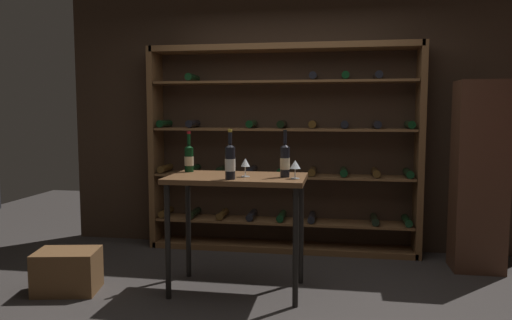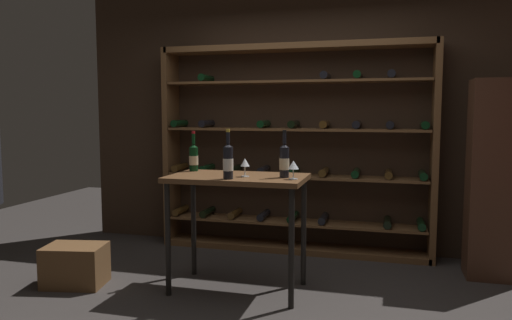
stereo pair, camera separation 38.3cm
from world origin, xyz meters
name	(u,v)px [view 2 (the right image)]	position (x,y,z in m)	size (l,w,h in m)	color
ground_plane	(266,307)	(0.00, 0.00, 0.00)	(9.43, 9.43, 0.00)	#383330
back_wall	(306,111)	(0.00, 1.72, 1.45)	(4.90, 0.10, 2.91)	#3D2B1E
wine_rack	(294,152)	(-0.08, 1.51, 1.04)	(2.78, 0.32, 2.12)	brown
tasting_table	(238,190)	(-0.31, 0.29, 0.82)	(1.08, 0.62, 0.94)	brown
wine_crate	(75,265)	(-1.65, 0.03, 0.17)	(0.48, 0.34, 0.34)	brown
display_cabinet	(495,180)	(1.74, 1.17, 0.86)	(0.44, 0.36, 1.72)	#4C2D1E
wine_bottle_red_label	(284,160)	(0.08, 0.27, 1.07)	(0.08, 0.08, 0.37)	black
wine_bottle_green_slim	(194,157)	(-0.76, 0.48, 1.06)	(0.08, 0.08, 0.34)	black
wine_bottle_gold_foil	(228,161)	(-0.31, 0.08, 1.07)	(0.08, 0.08, 0.38)	black
wine_glass_stemmed_left	(293,166)	(0.16, 0.19, 1.04)	(0.08, 0.08, 0.14)	silver
wine_glass_stemmed_right	(245,163)	(-0.23, 0.24, 1.04)	(0.07, 0.07, 0.15)	silver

